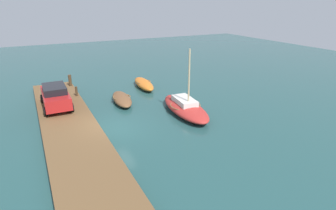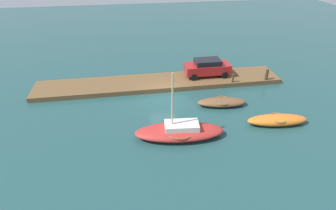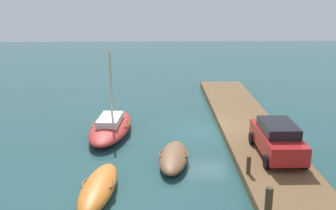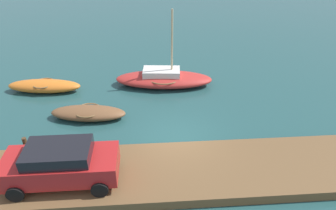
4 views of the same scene
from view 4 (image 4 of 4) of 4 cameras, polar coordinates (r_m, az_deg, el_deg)
ground_plane at (r=14.89m, az=1.49°, el=-6.40°), size 84.00×84.00×0.00m
dock_platform at (r=12.88m, az=2.57°, el=-12.49°), size 22.92×3.41×0.43m
rowboat_brown at (r=16.73m, az=-14.79°, el=-1.45°), size 4.14×1.81×0.64m
sailboat_red at (r=19.42m, az=-0.82°, el=5.04°), size 6.32×2.73×4.85m
rowboat_orange at (r=20.23m, az=-22.27°, el=3.36°), size 4.59×1.72×0.73m
mooring_post_mid_west at (r=14.55m, az=-25.21°, el=-6.90°), size 0.19×0.19×0.80m
parked_car at (r=12.32m, az=-19.57°, el=-10.37°), size 4.29×1.96×1.66m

